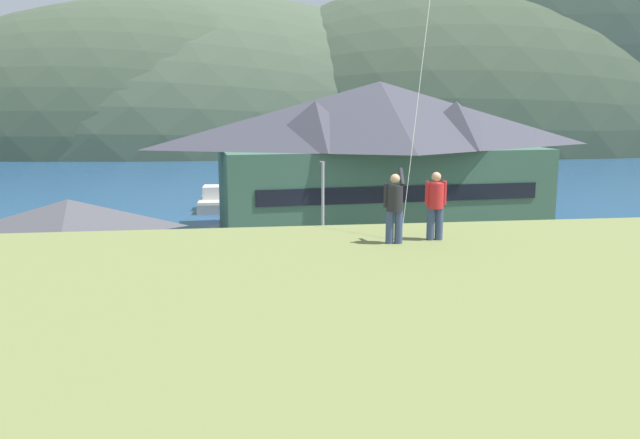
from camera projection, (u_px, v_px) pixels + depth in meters
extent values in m
plane|color=#66604C|center=(342.00, 339.00, 26.15)|extent=(600.00, 600.00, 0.00)
cube|color=gray|center=(325.00, 301.00, 31.02)|extent=(40.00, 20.00, 0.10)
cube|color=navy|center=(267.00, 175.00, 84.65)|extent=(360.00, 84.00, 0.03)
ellipsoid|color=#3D4C38|center=(165.00, 150.00, 129.76)|extent=(115.86, 51.62, 58.59)
ellipsoid|color=#42513D|center=(204.00, 146.00, 141.04)|extent=(138.14, 74.88, 63.70)
ellipsoid|color=#3D4C38|center=(483.00, 145.00, 144.25)|extent=(125.20, 74.76, 72.69)
ellipsoid|color=#2D3D33|center=(620.00, 145.00, 144.06)|extent=(134.66, 61.29, 95.58)
cube|color=#38604C|center=(378.00, 189.00, 48.23)|extent=(23.97, 12.37, 6.27)
cube|color=black|center=(402.00, 194.00, 43.03)|extent=(19.68, 1.61, 1.10)
pyramid|color=#3D3D47|center=(380.00, 114.00, 47.23)|extent=(25.44, 13.54, 4.77)
pyramid|color=#3D3D47|center=(315.00, 125.00, 44.50)|extent=(6.27, 6.27, 3.34)
pyramid|color=#3D3D47|center=(456.00, 124.00, 46.64)|extent=(6.27, 6.27, 3.34)
cube|color=#338475|center=(73.00, 273.00, 28.88)|extent=(7.22, 4.75, 3.90)
pyramid|color=#47474C|center=(69.00, 215.00, 28.40)|extent=(7.80, 5.22, 1.42)
cube|color=black|center=(67.00, 299.00, 27.02)|extent=(1.10, 0.18, 2.73)
cube|color=#338475|center=(295.00, 213.00, 47.53)|extent=(5.53, 4.99, 2.91)
pyramid|color=#47474C|center=(295.00, 183.00, 47.13)|extent=(5.98, 5.48, 1.57)
cube|color=black|center=(294.00, 224.00, 45.38)|extent=(1.10, 0.18, 2.04)
cube|color=#70604C|center=(251.00, 200.00, 60.95)|extent=(3.20, 14.90, 0.70)
cube|color=#A8A399|center=(213.00, 204.00, 58.16)|extent=(2.62, 7.27, 0.90)
cube|color=#B7B2A8|center=(213.00, 198.00, 58.07)|extent=(2.54, 7.06, 0.16)
cube|color=silver|center=(213.00, 192.00, 57.43)|extent=(1.70, 2.22, 1.10)
cube|color=slate|center=(544.00, 273.00, 33.25)|extent=(4.31, 2.07, 0.80)
cube|color=#5B5B5F|center=(542.00, 259.00, 33.08)|extent=(2.20, 1.73, 0.70)
cube|color=black|center=(542.00, 260.00, 33.09)|extent=(2.24, 1.77, 0.32)
cylinder|color=black|center=(577.00, 284.00, 32.70)|extent=(0.65, 0.26, 0.64)
cylinder|color=black|center=(557.00, 274.00, 34.47)|extent=(0.65, 0.26, 0.64)
cylinder|color=black|center=(528.00, 287.00, 32.17)|extent=(0.65, 0.26, 0.64)
cylinder|color=black|center=(511.00, 277.00, 33.94)|extent=(0.65, 0.26, 0.64)
cube|color=#B28923|center=(613.00, 312.00, 27.04)|extent=(4.24, 1.90, 0.80)
cube|color=olive|center=(617.00, 295.00, 26.92)|extent=(2.14, 1.65, 0.70)
cube|color=black|center=(617.00, 296.00, 26.93)|extent=(2.18, 1.68, 0.32)
cylinder|color=black|center=(570.00, 316.00, 27.79)|extent=(0.64, 0.23, 0.64)
cylinder|color=black|center=(594.00, 330.00, 26.01)|extent=(0.64, 0.23, 0.64)
cylinder|color=black|center=(628.00, 312.00, 28.21)|extent=(0.64, 0.23, 0.64)
cube|color=black|center=(231.00, 275.00, 32.80)|extent=(4.28, 1.99, 0.80)
cube|color=black|center=(233.00, 261.00, 32.68)|extent=(2.17, 1.70, 0.70)
cube|color=black|center=(233.00, 261.00, 32.69)|extent=(2.22, 1.73, 0.32)
cylinder|color=black|center=(206.00, 278.00, 33.66)|extent=(0.65, 0.25, 0.64)
cylinder|color=black|center=(202.00, 288.00, 31.86)|extent=(0.65, 0.25, 0.64)
cylinder|color=black|center=(258.00, 277.00, 33.89)|extent=(0.65, 0.25, 0.64)
cylinder|color=black|center=(257.00, 287.00, 32.09)|extent=(0.65, 0.25, 0.64)
cube|color=#B28923|center=(333.00, 310.00, 27.23)|extent=(4.21, 1.81, 0.80)
cube|color=olive|center=(329.00, 294.00, 27.08)|extent=(2.11, 1.61, 0.70)
cube|color=black|center=(329.00, 294.00, 27.09)|extent=(2.15, 1.64, 0.32)
cylinder|color=black|center=(369.00, 325.00, 26.58)|extent=(0.64, 0.22, 0.64)
cylinder|color=black|center=(360.00, 311.00, 28.37)|extent=(0.64, 0.22, 0.64)
cylinder|color=black|center=(303.00, 328.00, 26.24)|extent=(0.64, 0.22, 0.64)
cylinder|color=black|center=(299.00, 314.00, 28.03)|extent=(0.64, 0.22, 0.64)
cube|color=#236633|center=(620.00, 262.00, 35.54)|extent=(4.22, 1.84, 0.80)
cube|color=#1E562B|center=(618.00, 249.00, 35.38)|extent=(2.11, 1.62, 0.70)
cube|color=black|center=(618.00, 249.00, 35.39)|extent=(2.16, 1.65, 0.32)
cylinder|color=black|center=(632.00, 264.00, 36.67)|extent=(0.64, 0.23, 0.64)
cylinder|color=black|center=(605.00, 274.00, 34.55)|extent=(0.64, 0.23, 0.64)
cylinder|color=black|center=(587.00, 265.00, 36.34)|extent=(0.64, 0.23, 0.64)
cube|color=#B28923|center=(188.00, 324.00, 25.62)|extent=(4.35, 2.19, 0.80)
cube|color=olive|center=(191.00, 306.00, 25.49)|extent=(2.24, 1.79, 0.70)
cube|color=black|center=(191.00, 306.00, 25.49)|extent=(2.29, 1.83, 0.32)
cylinder|color=black|center=(159.00, 326.00, 26.54)|extent=(0.66, 0.28, 0.64)
cylinder|color=black|center=(149.00, 342.00, 24.74)|extent=(0.66, 0.28, 0.64)
cylinder|color=black|center=(225.00, 325.00, 26.64)|extent=(0.66, 0.28, 0.64)
cylinder|color=black|center=(220.00, 341.00, 24.84)|extent=(0.66, 0.28, 0.64)
cube|color=black|center=(501.00, 309.00, 27.37)|extent=(4.36, 2.21, 0.80)
cube|color=black|center=(499.00, 293.00, 27.23)|extent=(2.25, 1.80, 0.70)
cube|color=black|center=(498.00, 293.00, 27.24)|extent=(2.29, 1.84, 0.32)
cylinder|color=black|center=(540.00, 325.00, 26.58)|extent=(0.66, 0.28, 0.64)
cylinder|color=black|center=(525.00, 311.00, 28.39)|extent=(0.66, 0.28, 0.64)
cylinder|color=black|center=(475.00, 326.00, 26.50)|extent=(0.66, 0.28, 0.64)
cylinder|color=black|center=(464.00, 312.00, 28.30)|extent=(0.66, 0.28, 0.64)
cylinder|color=#ADADB2|center=(323.00, 217.00, 35.90)|extent=(0.16, 0.16, 6.19)
cube|color=#4C4C51|center=(322.00, 163.00, 35.70)|extent=(0.24, 0.70, 0.20)
cylinder|color=#384770|center=(390.00, 227.00, 15.91)|extent=(0.20, 0.20, 0.82)
cylinder|color=#384770|center=(399.00, 227.00, 15.91)|extent=(0.20, 0.20, 0.82)
cylinder|color=#232328|center=(395.00, 198.00, 15.78)|extent=(0.40, 0.40, 0.64)
sphere|color=tan|center=(395.00, 179.00, 15.69)|extent=(0.24, 0.24, 0.24)
cylinder|color=#232328|center=(402.00, 177.00, 15.86)|extent=(0.18, 0.56, 0.43)
cylinder|color=#232328|center=(386.00, 195.00, 15.76)|extent=(0.11, 0.11, 0.60)
cylinder|color=#384770|center=(431.00, 224.00, 16.32)|extent=(0.20, 0.20, 0.82)
cylinder|color=#384770|center=(439.00, 224.00, 16.34)|extent=(0.20, 0.20, 0.82)
cylinder|color=red|center=(436.00, 196.00, 16.20)|extent=(0.40, 0.40, 0.64)
sphere|color=tan|center=(436.00, 177.00, 16.11)|extent=(0.24, 0.24, 0.24)
cylinder|color=red|center=(427.00, 193.00, 16.16)|extent=(0.11, 0.11, 0.60)
cylinder|color=red|center=(444.00, 193.00, 16.20)|extent=(0.11, 0.11, 0.60)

